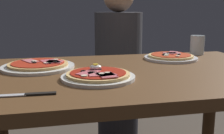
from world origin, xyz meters
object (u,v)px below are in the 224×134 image
Objects in this scene: pizza_foreground at (98,76)px; pizza_across_left at (38,65)px; dining_table at (131,98)px; pizza_across_right at (171,57)px; knife at (27,95)px; water_glass_near at (197,46)px; diner_person at (118,74)px.

pizza_across_left is at bearing 132.40° from pizza_foreground.
pizza_across_right reaches higher than dining_table.
pizza_foreground is at bearing -143.03° from pizza_across_right.
knife is at bearing -144.58° from pizza_across_right.
water_glass_near is 1.03m from knife.
water_glass_near reaches higher than dining_table.
pizza_foreground is at bearing -146.01° from dining_table.
diner_person is (0.52, 1.02, -0.20)m from knife.
pizza_across_left is at bearing 51.69° from diner_person.
dining_table is at bearing 80.37° from diner_person.
pizza_across_left is 0.84m from diner_person.
water_glass_near reaches higher than pizza_across_right.
pizza_foreground is 2.55× the size of water_glass_near.
water_glass_near is (0.47, 0.32, 0.16)m from dining_table.
water_glass_near is at bearing 34.32° from pizza_foreground.
pizza_across_right is at bearing 35.42° from knife.
dining_table is 6.58× the size of knife.
pizza_across_right is at bearing 36.97° from pizza_foreground.
pizza_foreground is 0.23× the size of diner_person.
dining_table is 0.59m from water_glass_near.
pizza_across_right is 0.80m from knife.
dining_table is 0.78m from diner_person.
diner_person is (0.29, 0.87, -0.21)m from pizza_foreground.
water_glass_near is 0.53× the size of knife.
pizza_across_left is (-0.37, 0.13, 0.13)m from dining_table.
water_glass_near is (0.84, 0.19, 0.03)m from pizza_across_left.
knife is at bearing -92.61° from pizza_across_left.
diner_person is at bearing 63.03° from knife.
pizza_foreground is 0.75m from water_glass_near.
diner_person is at bearing 103.46° from pizza_across_right.
diner_person is at bearing 126.89° from water_glass_near.
dining_table is 4.21× the size of pizza_across_left.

